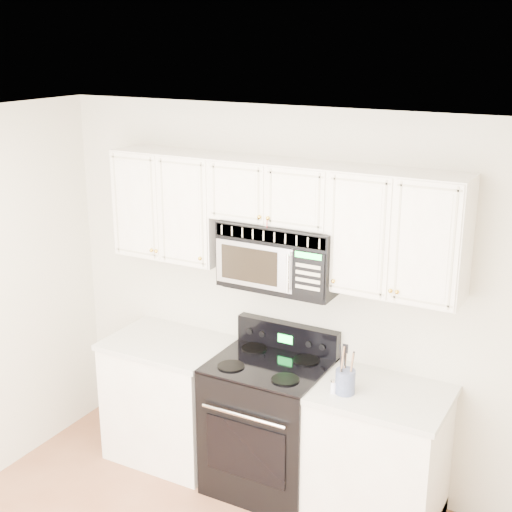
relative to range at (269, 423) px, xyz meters
The scene contains 9 objects.
room 1.65m from the range, 91.24° to the right, with size 3.51×3.51×2.61m.
base_cabinet_left 0.83m from the range, behind, with size 0.86×0.65×0.92m.
base_cabinet_right 0.77m from the range, ahead, with size 0.86×0.65×0.92m.
range is the anchor object (origin of this frame).
upper_cabinets 1.46m from the range, 101.31° to the left, with size 2.44×0.37×0.75m.
microwave 1.19m from the range, 76.71° to the left, with size 0.78×0.44×0.43m.
utensil_crock 0.79m from the range, 11.45° to the right, with size 0.12×0.12×0.33m.
shaker_salt 0.73m from the range, ahead, with size 0.04×0.04×0.10m.
shaker_pepper 0.73m from the range, 16.35° to the right, with size 0.04×0.04×0.09m.
Camera 1 is at (2.02, -2.41, 3.03)m, focal length 50.00 mm.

